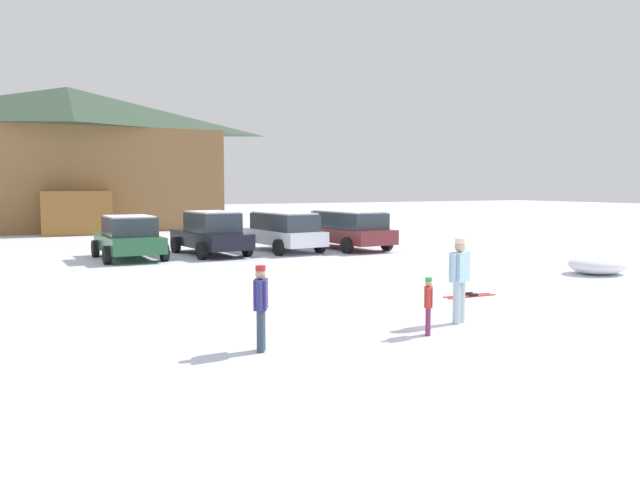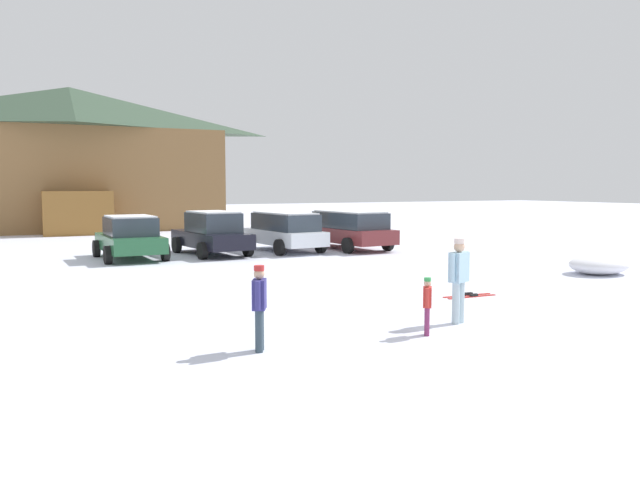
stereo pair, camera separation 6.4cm
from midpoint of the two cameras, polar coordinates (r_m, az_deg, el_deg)
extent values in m
plane|color=silver|center=(11.31, 20.12, -9.06)|extent=(160.00, 160.00, 0.00)
cube|color=brown|center=(41.12, -21.92, 5.11)|extent=(17.61, 7.81, 6.09)
pyramid|color=#344A36|center=(41.38, -22.12, 11.10)|extent=(18.23, 8.44, 2.55)
cube|color=brown|center=(36.73, -21.44, 2.30)|extent=(3.68, 1.96, 2.40)
cube|color=#27623B|center=(23.97, -17.16, -0.24)|extent=(1.89, 4.09, 0.56)
cube|color=#2D3842|center=(23.72, -17.10, 1.19)|extent=(1.65, 2.13, 0.66)
cube|color=white|center=(23.71, -17.12, 2.07)|extent=(1.53, 2.03, 0.06)
cylinder|color=black|center=(25.06, -19.93, -0.74)|extent=(0.23, 0.64, 0.64)
cylinder|color=black|center=(25.43, -15.51, -0.55)|extent=(0.23, 0.64, 0.64)
cylinder|color=black|center=(22.59, -18.98, -1.31)|extent=(0.23, 0.64, 0.64)
cylinder|color=black|center=(22.99, -14.11, -1.09)|extent=(0.23, 0.64, 0.64)
cube|color=black|center=(24.75, -10.07, 0.08)|extent=(2.09, 4.54, 0.58)
cube|color=#2D3842|center=(24.50, -9.89, 1.59)|extent=(1.70, 2.42, 0.75)
cube|color=white|center=(24.48, -9.91, 2.54)|extent=(1.59, 2.29, 0.06)
cylinder|color=black|center=(25.71, -13.13, -0.44)|extent=(0.28, 0.66, 0.64)
cylinder|color=black|center=(26.39, -9.36, -0.24)|extent=(0.28, 0.66, 0.64)
cylinder|color=black|center=(23.17, -10.86, -0.98)|extent=(0.28, 0.66, 0.64)
cylinder|color=black|center=(23.91, -6.75, -0.74)|extent=(0.28, 0.66, 0.64)
cube|color=white|center=(25.65, -3.46, 0.30)|extent=(2.06, 4.43, 0.57)
cube|color=#2D3842|center=(25.53, -3.37, 1.67)|extent=(1.77, 3.38, 0.67)
cube|color=white|center=(25.52, -3.37, 2.49)|extent=(1.66, 3.21, 0.06)
cylinder|color=black|center=(26.44, -6.62, -0.20)|extent=(0.27, 0.66, 0.64)
cylinder|color=black|center=(27.29, -3.08, -0.01)|extent=(0.27, 0.66, 0.64)
cylinder|color=black|center=(24.06, -3.88, -0.68)|extent=(0.27, 0.66, 0.64)
cylinder|color=black|center=(25.00, -0.10, -0.46)|extent=(0.27, 0.66, 0.64)
cube|color=maroon|center=(26.54, 2.45, 0.49)|extent=(2.18, 4.75, 0.59)
cube|color=#2D3842|center=(26.43, 2.57, 1.83)|extent=(1.88, 3.63, 0.66)
cube|color=white|center=(26.41, 2.57, 2.61)|extent=(1.76, 3.44, 0.06)
cylinder|color=black|center=(27.24, -0.99, -0.01)|extent=(0.26, 0.65, 0.64)
cylinder|color=black|center=(28.31, 2.50, 0.17)|extent=(0.26, 0.65, 0.64)
cylinder|color=black|center=(24.82, 2.39, -0.50)|extent=(0.26, 0.65, 0.64)
cylinder|color=black|center=(26.00, 6.05, -0.28)|extent=(0.26, 0.65, 0.64)
cylinder|color=#772B56|center=(11.41, 9.69, -7.37)|extent=(0.09, 0.09, 0.51)
cylinder|color=#772B56|center=(11.52, 9.69, -7.25)|extent=(0.09, 0.09, 0.51)
cube|color=red|center=(11.38, 9.72, -5.15)|extent=(0.27, 0.29, 0.36)
cylinder|color=red|center=(11.22, 9.72, -5.25)|extent=(0.07, 0.07, 0.35)
cylinder|color=red|center=(11.54, 9.72, -4.97)|extent=(0.07, 0.07, 0.35)
sphere|color=tan|center=(11.34, 9.74, -3.92)|extent=(0.13, 0.13, 0.13)
cylinder|color=green|center=(11.33, 9.74, -3.56)|extent=(0.13, 0.13, 0.06)
cylinder|color=#32424E|center=(10.34, -5.54, -8.12)|extent=(0.13, 0.13, 0.69)
cylinder|color=#32424E|center=(10.19, -5.64, -8.31)|extent=(0.13, 0.13, 0.69)
cube|color=navy|center=(10.15, -5.62, -4.97)|extent=(0.34, 0.39, 0.49)
cylinder|color=navy|center=(10.35, -5.48, -4.70)|extent=(0.09, 0.09, 0.46)
cylinder|color=navy|center=(9.93, -5.77, -5.11)|extent=(0.09, 0.09, 0.46)
sphere|color=tan|center=(10.09, -5.63, -3.11)|extent=(0.18, 0.18, 0.18)
cylinder|color=red|center=(10.08, -5.64, -2.57)|extent=(0.17, 0.17, 0.08)
cylinder|color=#A1B9C2|center=(12.45, 12.24, -5.67)|extent=(0.15, 0.15, 0.82)
cylinder|color=#A1B9C2|center=(12.60, 12.64, -5.54)|extent=(0.15, 0.15, 0.82)
cube|color=#95BCD1|center=(12.42, 12.50, -2.43)|extent=(0.46, 0.36, 0.58)
cylinder|color=#95BCD1|center=(12.20, 11.92, -2.48)|extent=(0.11, 0.11, 0.55)
cylinder|color=#95BCD1|center=(12.64, 13.07, -2.24)|extent=(0.11, 0.11, 0.55)
sphere|color=tan|center=(12.37, 12.54, -0.61)|extent=(0.21, 0.21, 0.21)
cylinder|color=beige|center=(12.36, 12.55, -0.09)|extent=(0.20, 0.20, 0.10)
cube|color=red|center=(15.58, 13.62, -5.05)|extent=(1.37, 0.17, 0.02)
cube|color=black|center=(15.60, 13.77, -4.89)|extent=(0.20, 0.09, 0.06)
cube|color=red|center=(15.73, 13.17, -4.95)|extent=(1.37, 0.17, 0.02)
cube|color=black|center=(15.76, 13.32, -4.79)|extent=(0.20, 0.09, 0.06)
ellipsoid|color=white|center=(20.85, 24.01, -2.06)|extent=(1.95, 1.56, 0.58)
camera|label=1|loc=(0.03, -90.11, -0.01)|focal=35.00mm
camera|label=2|loc=(0.03, 89.89, 0.01)|focal=35.00mm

